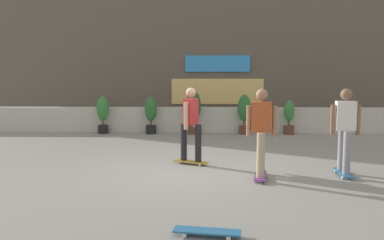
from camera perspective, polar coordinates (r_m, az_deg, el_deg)
The scene contains 12 objects.
ground_plane at distance 7.87m, azimuth -0.37°, elevation -7.64°, with size 48.00×48.00×0.00m, color gray.
planter_wall at distance 13.73m, azimuth 0.63°, elevation 0.02°, with size 18.00×0.40×0.90m, color beige.
building_backdrop at distance 17.71m, azimuth 0.94°, elevation 10.38°, with size 20.00×2.08×6.50m.
potted_plant_0 at distance 13.72m, azimuth -13.24°, elevation 1.07°, with size 0.42×0.42×1.32m.
potted_plant_1 at distance 13.38m, azimuth -6.20°, elevation 1.03°, with size 0.42×0.42×1.30m.
potted_plant_2 at distance 13.24m, azimuth 0.19°, elevation 1.73°, with size 0.53×0.53×1.53m.
potted_plant_3 at distance 13.32m, azimuth 7.85°, elevation 1.25°, with size 0.46×0.46×1.38m.
potted_plant_4 at distance 13.58m, azimuth 14.35°, elevation 0.47°, with size 0.36×0.36×1.17m.
skater_by_wall_right at distance 7.19m, azimuth 10.36°, elevation -1.40°, with size 0.55×0.82×1.70m.
skater_by_wall_left at distance 7.88m, azimuth 21.98°, elevation -1.09°, with size 0.56×0.81×1.70m.
skater_mid_plaza at distance 8.33m, azimuth -0.16°, elevation -0.33°, with size 0.81×0.52×1.70m.
skateboard_near_camera at distance 4.69m, azimuth 2.27°, elevation -16.35°, with size 0.82×0.31×0.08m.
Camera 1 is at (0.31, -7.65, 1.83)m, focal length 35.55 mm.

